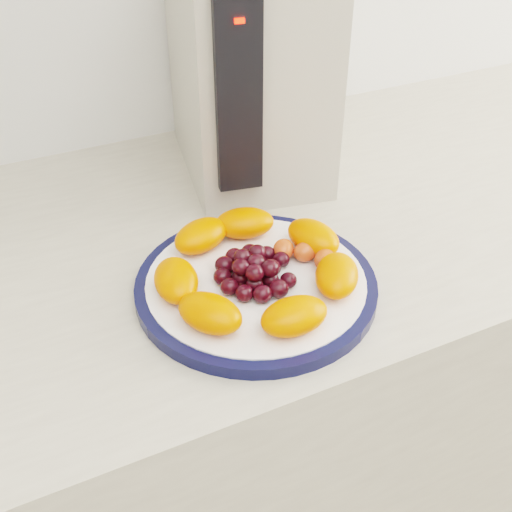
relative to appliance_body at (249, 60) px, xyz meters
name	(u,v)px	position (x,y,z in m)	size (l,w,h in m)	color
counter	(162,469)	(-0.23, -0.14, -0.61)	(3.50, 0.60, 0.90)	#B5AB96
cabinet_face	(163,480)	(-0.23, -0.14, -0.64)	(3.48, 0.58, 0.84)	#9F785B
plate_rim	(256,286)	(-0.12, -0.28, -0.16)	(0.28, 0.28, 0.01)	black
plate_face	(256,285)	(-0.12, -0.28, -0.15)	(0.25, 0.25, 0.02)	white
appliance_body	(249,60)	(0.00, 0.00, 0.00)	(0.19, 0.26, 0.33)	#AAA392
appliance_panel	(238,98)	(-0.07, -0.12, 0.00)	(0.06, 0.02, 0.24)	black
appliance_led	(239,21)	(-0.07, -0.13, 0.10)	(0.01, 0.01, 0.01)	#FF0C05
fruit_plate	(257,266)	(-0.12, -0.27, -0.13)	(0.24, 0.23, 0.03)	#FF4C00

